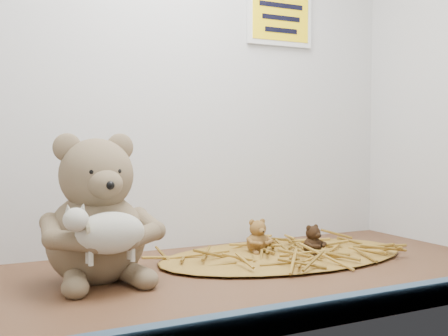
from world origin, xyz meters
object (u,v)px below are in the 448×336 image
main_teddy (96,208)px  toy_lamb (110,233)px  mini_teddy_brown (313,238)px  mini_teddy_tan (257,235)px

main_teddy → toy_lamb: size_ratio=1.76×
mini_teddy_brown → mini_teddy_tan: bearing=130.9°
main_teddy → toy_lamb: 9.91cm
main_teddy → mini_teddy_brown: size_ratio=4.15×
main_teddy → mini_teddy_tan: main_teddy is taller
main_teddy → mini_teddy_brown: (45.50, -1.67, -8.87)cm
mini_teddy_brown → toy_lamb: bearing=176.9°
toy_lamb → mini_teddy_tan: bearing=22.1°
toy_lamb → mini_teddy_tan: (36.07, 14.67, -5.30)cm
toy_lamb → mini_teddy_tan: 39.30cm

